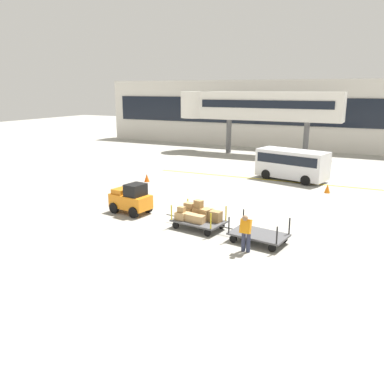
{
  "coord_description": "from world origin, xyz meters",
  "views": [
    {
      "loc": [
        7.97,
        -17.01,
        6.21
      ],
      "look_at": [
        -0.39,
        -0.17,
        1.31
      ],
      "focal_mm": 37.15,
      "sensor_mm": 36.0,
      "label": 1
    }
  ],
  "objects_px": {
    "safety_cone_far": "(147,178)",
    "safety_cone_near": "(327,188)",
    "baggage_tug": "(131,199)",
    "shuttle_van": "(292,163)",
    "baggage_cart_middle": "(258,235)",
    "baggage_cart_lead": "(198,216)",
    "baggage_handler": "(246,231)"
  },
  "relations": [
    {
      "from": "baggage_handler",
      "to": "safety_cone_far",
      "type": "height_order",
      "value": "baggage_handler"
    },
    {
      "from": "baggage_handler",
      "to": "shuttle_van",
      "type": "height_order",
      "value": "shuttle_van"
    },
    {
      "from": "baggage_handler",
      "to": "baggage_cart_lead",
      "type": "bearing_deg",
      "value": 149.0
    },
    {
      "from": "baggage_tug",
      "to": "safety_cone_near",
      "type": "distance_m",
      "value": 12.18
    },
    {
      "from": "shuttle_van",
      "to": "safety_cone_far",
      "type": "xyz_separation_m",
      "value": [
        -8.79,
        -4.99,
        -0.96
      ]
    },
    {
      "from": "baggage_handler",
      "to": "baggage_tug",
      "type": "bearing_deg",
      "value": 162.02
    },
    {
      "from": "baggage_tug",
      "to": "baggage_cart_lead",
      "type": "height_order",
      "value": "baggage_tug"
    },
    {
      "from": "baggage_tug",
      "to": "baggage_cart_middle",
      "type": "height_order",
      "value": "baggage_tug"
    },
    {
      "from": "baggage_cart_lead",
      "to": "baggage_cart_middle",
      "type": "bearing_deg",
      "value": -9.73
    },
    {
      "from": "shuttle_van",
      "to": "safety_cone_far",
      "type": "distance_m",
      "value": 10.15
    },
    {
      "from": "baggage_handler",
      "to": "safety_cone_near",
      "type": "relative_size",
      "value": 2.84
    },
    {
      "from": "safety_cone_far",
      "to": "baggage_cart_lead",
      "type": "bearing_deg",
      "value": -43.82
    },
    {
      "from": "safety_cone_near",
      "to": "baggage_tug",
      "type": "bearing_deg",
      "value": -133.93
    },
    {
      "from": "baggage_tug",
      "to": "safety_cone_far",
      "type": "height_order",
      "value": "baggage_tug"
    },
    {
      "from": "baggage_cart_middle",
      "to": "safety_cone_far",
      "type": "height_order",
      "value": "baggage_cart_middle"
    },
    {
      "from": "baggage_handler",
      "to": "safety_cone_near",
      "type": "bearing_deg",
      "value": 82.16
    },
    {
      "from": "baggage_cart_lead",
      "to": "baggage_handler",
      "type": "xyz_separation_m",
      "value": [
        2.89,
        -1.73,
        0.3
      ]
    },
    {
      "from": "safety_cone_far",
      "to": "safety_cone_near",
      "type": "bearing_deg",
      "value": 11.51
    },
    {
      "from": "baggage_cart_middle",
      "to": "shuttle_van",
      "type": "bearing_deg",
      "value": 96.69
    },
    {
      "from": "shuttle_van",
      "to": "baggage_tug",
      "type": "bearing_deg",
      "value": -116.28
    },
    {
      "from": "baggage_cart_lead",
      "to": "baggage_handler",
      "type": "bearing_deg",
      "value": -31.0
    },
    {
      "from": "baggage_handler",
      "to": "safety_cone_far",
      "type": "distance_m",
      "value": 13.3
    },
    {
      "from": "baggage_cart_middle",
      "to": "safety_cone_far",
      "type": "bearing_deg",
      "value": 144.04
    },
    {
      "from": "baggage_tug",
      "to": "baggage_handler",
      "type": "bearing_deg",
      "value": -17.98
    },
    {
      "from": "shuttle_van",
      "to": "safety_cone_near",
      "type": "height_order",
      "value": "shuttle_van"
    },
    {
      "from": "baggage_tug",
      "to": "shuttle_van",
      "type": "distance_m",
      "value": 12.71
    },
    {
      "from": "baggage_handler",
      "to": "safety_cone_far",
      "type": "xyz_separation_m",
      "value": [
        -10.09,
        8.65,
        -0.59
      ]
    },
    {
      "from": "baggage_cart_lead",
      "to": "shuttle_van",
      "type": "distance_m",
      "value": 12.03
    },
    {
      "from": "shuttle_van",
      "to": "safety_cone_near",
      "type": "bearing_deg",
      "value": -42.96
    },
    {
      "from": "baggage_cart_middle",
      "to": "safety_cone_near",
      "type": "relative_size",
      "value": 5.59
    },
    {
      "from": "safety_cone_far",
      "to": "baggage_handler",
      "type": "bearing_deg",
      "value": -40.59
    },
    {
      "from": "baggage_cart_middle",
      "to": "baggage_handler",
      "type": "height_order",
      "value": "baggage_handler"
    }
  ]
}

